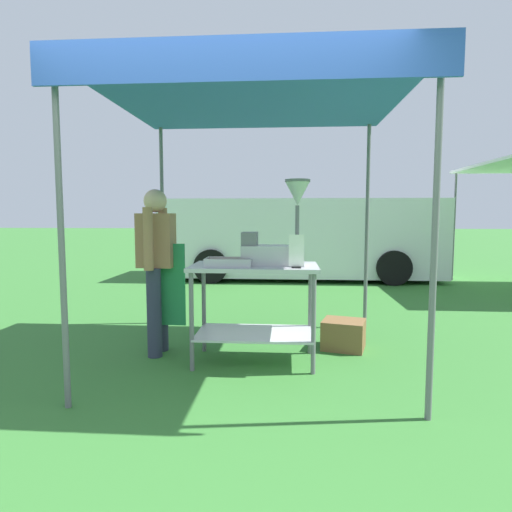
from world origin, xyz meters
TOP-DOWN VIEW (x-y plane):
  - ground_plane at (0.00, 6.00)m, footprint 70.00×70.00m
  - stall_canopy at (0.18, 0.90)m, footprint 2.70×2.63m
  - donut_cart at (0.18, 0.80)m, footprint 1.16×0.66m
  - donut_tray at (-0.05, 0.71)m, footprint 0.42×0.26m
  - donut_fryer at (0.38, 0.80)m, footprint 0.61×0.28m
  - menu_sign at (0.56, 0.59)m, footprint 0.13×0.05m
  - vendor at (-0.78, 0.98)m, footprint 0.45×0.53m
  - supply_crate at (1.06, 1.26)m, footprint 0.49×0.46m
  - van_white at (0.73, 6.37)m, footprint 5.80×2.11m

SIDE VIEW (x-z plane):
  - ground_plane at x=0.00m, z-range 0.00..0.00m
  - supply_crate at x=1.06m, z-range 0.00..0.29m
  - donut_cart at x=0.18m, z-range 0.21..1.12m
  - van_white at x=0.73m, z-range 0.03..1.72m
  - vendor at x=-0.78m, z-range 0.10..1.71m
  - donut_tray at x=-0.05m, z-range 0.90..0.97m
  - menu_sign at x=0.56m, z-range 0.89..1.18m
  - donut_fryer at x=0.38m, z-range 0.77..1.54m
  - stall_canopy at x=0.18m, z-range 1.15..3.62m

